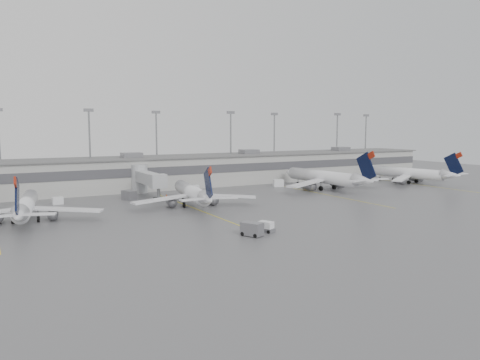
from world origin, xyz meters
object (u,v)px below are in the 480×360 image
jet_far_left (25,206)px  baggage_tug (266,228)px  jet_mid_left (193,193)px  jet_mid_right (326,177)px  jet_far_right (411,173)px

jet_far_left → baggage_tug: bearing=-30.2°
jet_far_left → jet_mid_left: size_ratio=0.99×
baggage_tug → jet_mid_left: bearing=65.6°
jet_far_left → jet_mid_right: (70.86, 7.76, 0.46)m
jet_far_left → jet_mid_left: jet_mid_left is taller
jet_mid_left → jet_far_left: bearing=-168.9°
jet_mid_right → jet_far_right: (29.97, -1.02, -0.33)m
jet_mid_left → jet_far_right: bearing=14.4°
jet_mid_left → baggage_tug: 26.69m
jet_far_left → baggage_tug: jet_far_left is taller
jet_mid_right → baggage_tug: (-39.17, -33.54, -2.67)m
jet_far_left → jet_far_right: size_ratio=0.96×
jet_far_right → jet_far_left: bearing=172.8°
jet_far_right → baggage_tug: bearing=-165.9°
jet_far_left → jet_mid_right: 71.28m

